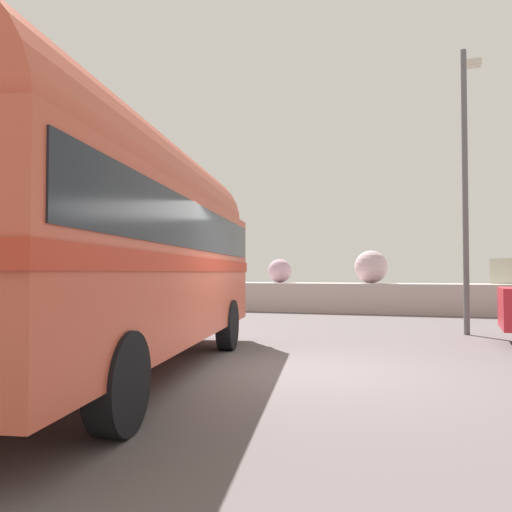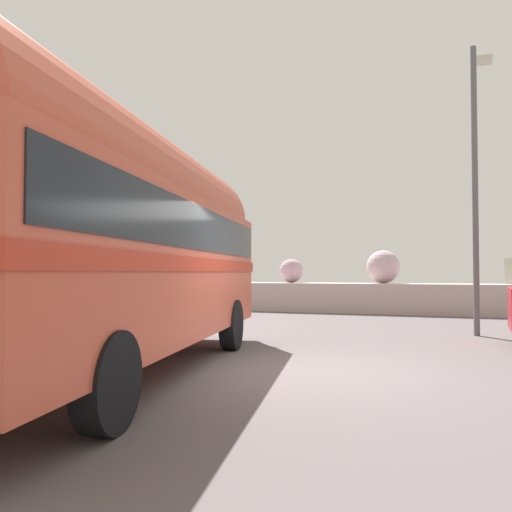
# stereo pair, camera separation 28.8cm
# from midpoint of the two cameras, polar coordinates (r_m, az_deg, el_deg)

# --- Properties ---
(ground) EXTENTS (32.00, 26.00, 0.02)m
(ground) POSITION_cam_midpoint_polar(r_m,az_deg,el_deg) (7.98, 6.36, -12.68)
(ground) COLOR #5A5152
(breakwater) EXTENTS (31.36, 2.11, 2.40)m
(breakwater) POSITION_cam_midpoint_polar(r_m,az_deg,el_deg) (19.53, 14.69, -4.19)
(breakwater) COLOR #B6A5A0
(breakwater) RESTS_ON ground
(vintage_coach) EXTENTS (3.85, 8.87, 3.70)m
(vintage_coach) POSITION_cam_midpoint_polar(r_m,az_deg,el_deg) (7.76, -13.92, 2.19)
(vintage_coach) COLOR black
(vintage_coach) RESTS_ON ground
(lamp_post) EXTENTS (0.55, 0.87, 6.92)m
(lamp_post) POSITION_cam_midpoint_polar(r_m,az_deg,el_deg) (13.50, 23.88, 8.40)
(lamp_post) COLOR #5B5B60
(lamp_post) RESTS_ON ground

